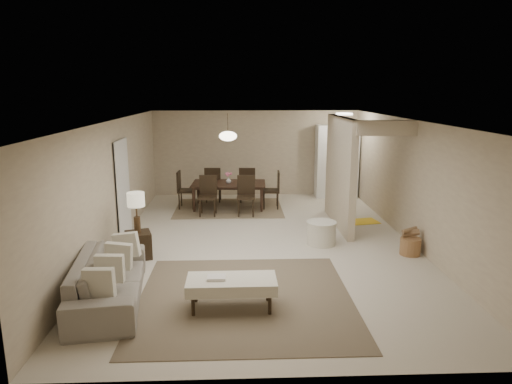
{
  "coord_description": "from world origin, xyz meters",
  "views": [
    {
      "loc": [
        -0.53,
        -8.91,
        3.08
      ],
      "look_at": [
        -0.16,
        0.14,
        1.05
      ],
      "focal_mm": 32.0,
      "sensor_mm": 36.0,
      "label": 1
    }
  ],
  "objects_px": {
    "sofa": "(109,280)",
    "dining_table": "(229,196)",
    "side_table": "(139,245)",
    "wicker_basket": "(410,246)",
    "ottoman_bench": "(232,285)",
    "pantry_cabinet": "(336,161)",
    "round_pouf": "(321,233)"
  },
  "relations": [
    {
      "from": "sofa",
      "to": "dining_table",
      "type": "bearing_deg",
      "value": -25.06
    },
    {
      "from": "pantry_cabinet",
      "to": "wicker_basket",
      "type": "height_order",
      "value": "pantry_cabinet"
    },
    {
      "from": "side_table",
      "to": "wicker_basket",
      "type": "xyz_separation_m",
      "value": [
        5.15,
        -0.05,
        -0.08
      ]
    },
    {
      "from": "side_table",
      "to": "round_pouf",
      "type": "distance_m",
      "value": 3.62
    },
    {
      "from": "ottoman_bench",
      "to": "round_pouf",
      "type": "relative_size",
      "value": 2.13
    },
    {
      "from": "side_table",
      "to": "dining_table",
      "type": "bearing_deg",
      "value": 65.82
    },
    {
      "from": "ottoman_bench",
      "to": "side_table",
      "type": "bearing_deg",
      "value": 129.37
    },
    {
      "from": "round_pouf",
      "to": "wicker_basket",
      "type": "xyz_separation_m",
      "value": [
        1.59,
        -0.68,
        -0.07
      ]
    },
    {
      "from": "sofa",
      "to": "ottoman_bench",
      "type": "distance_m",
      "value": 1.84
    },
    {
      "from": "sofa",
      "to": "dining_table",
      "type": "height_order",
      "value": "sofa"
    },
    {
      "from": "ottoman_bench",
      "to": "sofa",
      "type": "bearing_deg",
      "value": 170.15
    },
    {
      "from": "pantry_cabinet",
      "to": "round_pouf",
      "type": "bearing_deg",
      "value": -105.65
    },
    {
      "from": "wicker_basket",
      "to": "pantry_cabinet",
      "type": "bearing_deg",
      "value": 94.64
    },
    {
      "from": "dining_table",
      "to": "ottoman_bench",
      "type": "bearing_deg",
      "value": -86.02
    },
    {
      "from": "side_table",
      "to": "dining_table",
      "type": "relative_size",
      "value": 0.26
    },
    {
      "from": "ottoman_bench",
      "to": "round_pouf",
      "type": "xyz_separation_m",
      "value": [
        1.79,
        2.75,
        -0.13
      ]
    },
    {
      "from": "sofa",
      "to": "pantry_cabinet",
      "type": "bearing_deg",
      "value": -43.57
    },
    {
      "from": "sofa",
      "to": "ottoman_bench",
      "type": "relative_size",
      "value": 1.83
    },
    {
      "from": "sofa",
      "to": "dining_table",
      "type": "relative_size",
      "value": 1.22
    },
    {
      "from": "sofa",
      "to": "ottoman_bench",
      "type": "height_order",
      "value": "sofa"
    },
    {
      "from": "side_table",
      "to": "pantry_cabinet",
      "type": "bearing_deg",
      "value": 45.78
    },
    {
      "from": "round_pouf",
      "to": "wicker_basket",
      "type": "bearing_deg",
      "value": -23.08
    },
    {
      "from": "ottoman_bench",
      "to": "wicker_basket",
      "type": "relative_size",
      "value": 3.33
    },
    {
      "from": "pantry_cabinet",
      "to": "dining_table",
      "type": "xyz_separation_m",
      "value": [
        -3.13,
        -1.27,
        -0.71
      ]
    },
    {
      "from": "sofa",
      "to": "side_table",
      "type": "height_order",
      "value": "sofa"
    },
    {
      "from": "sofa",
      "to": "round_pouf",
      "type": "distance_m",
      "value": 4.36
    },
    {
      "from": "pantry_cabinet",
      "to": "dining_table",
      "type": "bearing_deg",
      "value": -157.96
    },
    {
      "from": "pantry_cabinet",
      "to": "ottoman_bench",
      "type": "relative_size",
      "value": 1.64
    },
    {
      "from": "pantry_cabinet",
      "to": "sofa",
      "type": "bearing_deg",
      "value": -125.62
    },
    {
      "from": "ottoman_bench",
      "to": "dining_table",
      "type": "distance_m",
      "value": 5.73
    },
    {
      "from": "pantry_cabinet",
      "to": "dining_table",
      "type": "distance_m",
      "value": 3.45
    },
    {
      "from": "pantry_cabinet",
      "to": "sofa",
      "type": "distance_m",
      "value": 8.27
    }
  ]
}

